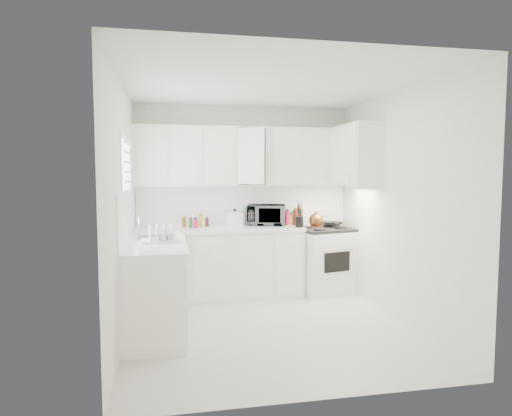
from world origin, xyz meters
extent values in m
plane|color=silver|center=(0.00, 0.00, 0.00)|extent=(3.20, 3.20, 0.00)
plane|color=white|center=(0.00, 0.00, 2.60)|extent=(3.20, 3.20, 0.00)
plane|color=white|center=(0.00, 1.60, 1.30)|extent=(3.00, 0.00, 3.00)
plane|color=white|center=(0.00, -1.60, 1.30)|extent=(3.00, 0.00, 3.00)
plane|color=white|center=(-1.50, 0.00, 1.30)|extent=(0.00, 3.20, 3.20)
plane|color=white|center=(1.50, 0.00, 1.30)|extent=(0.00, 3.20, 3.20)
cube|color=white|center=(-0.39, 1.29, 0.93)|extent=(2.24, 0.64, 0.05)
cube|color=white|center=(-1.19, 0.20, 0.93)|extent=(0.64, 1.62, 0.05)
cube|color=white|center=(0.00, 1.59, 1.23)|extent=(2.98, 0.02, 0.55)
cube|color=white|center=(-1.49, 0.20, 1.23)|extent=(0.02, 1.60, 0.55)
imported|color=gray|center=(0.29, 1.42, 1.12)|extent=(0.57, 0.41, 0.35)
cylinder|color=white|center=(-0.05, 1.47, 1.08)|extent=(0.12, 0.12, 0.27)
cylinder|color=brown|center=(-0.85, 1.42, 1.02)|extent=(0.06, 0.06, 0.13)
cylinder|color=#2F7C29|center=(-0.78, 1.33, 1.02)|extent=(0.06, 0.06, 0.13)
cylinder|color=#DB1D5B|center=(-0.70, 1.42, 1.02)|extent=(0.06, 0.06, 0.13)
cylinder|color=yellow|center=(-0.62, 1.33, 1.02)|extent=(0.06, 0.06, 0.13)
cylinder|color=maroon|center=(-0.55, 1.42, 1.02)|extent=(0.06, 0.06, 0.13)
cylinder|color=#DB1D5B|center=(0.58, 1.46, 1.05)|extent=(0.06, 0.06, 0.19)
cylinder|color=yellow|center=(0.64, 1.40, 1.05)|extent=(0.06, 0.06, 0.19)
cylinder|color=maroon|center=(0.69, 1.46, 1.05)|extent=(0.06, 0.06, 0.19)
cylinder|color=black|center=(0.74, 1.40, 1.05)|extent=(0.06, 0.06, 0.19)
cylinder|color=brown|center=(0.80, 1.46, 1.05)|extent=(0.06, 0.06, 0.19)
camera|label=1|loc=(-1.03, -4.62, 1.69)|focal=31.21mm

